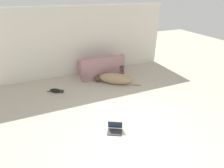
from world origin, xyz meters
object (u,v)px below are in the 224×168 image
(dog, at_px, (115,79))
(cat, at_px, (56,91))
(laptop_open, at_px, (115,128))
(couch, at_px, (101,69))

(dog, xyz_separation_m, cat, (-2.03, 0.14, -0.13))
(laptop_open, bearing_deg, cat, 141.79)
(couch, relative_size, cat, 3.12)
(laptop_open, bearing_deg, couch, 104.18)
(couch, bearing_deg, dog, 106.65)
(couch, height_order, cat, couch)
(dog, bearing_deg, cat, 30.93)
(couch, relative_size, laptop_open, 3.89)
(couch, xyz_separation_m, dog, (0.23, -0.83, -0.10))
(dog, distance_m, cat, 2.04)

